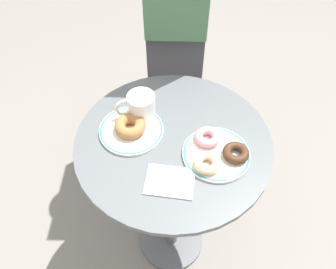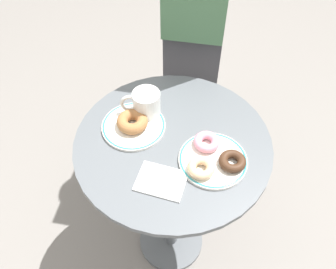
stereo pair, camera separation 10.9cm
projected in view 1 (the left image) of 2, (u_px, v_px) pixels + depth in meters
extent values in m
cube|color=gray|center=(171.00, 241.00, 1.71)|extent=(7.00, 7.00, 0.02)
cylinder|color=#565B60|center=(173.00, 142.00, 1.11)|extent=(0.62, 0.62, 0.02)
cylinder|color=#565B60|center=(172.00, 201.00, 1.40)|extent=(0.06, 0.06, 0.74)
cylinder|color=#565B60|center=(171.00, 239.00, 1.69)|extent=(0.30, 0.30, 0.03)
cylinder|color=white|center=(131.00, 130.00, 1.12)|extent=(0.21, 0.21, 0.01)
torus|color=teal|center=(131.00, 130.00, 1.12)|extent=(0.20, 0.20, 0.01)
cylinder|color=white|center=(216.00, 154.00, 1.06)|extent=(0.21, 0.21, 0.01)
torus|color=teal|center=(216.00, 154.00, 1.06)|extent=(0.20, 0.20, 0.01)
torus|color=#A36B3D|center=(130.00, 126.00, 1.10)|extent=(0.13, 0.13, 0.04)
torus|color=#422819|center=(236.00, 153.00, 1.04)|extent=(0.10, 0.10, 0.03)
torus|color=pink|center=(207.00, 137.00, 1.08)|extent=(0.10, 0.10, 0.03)
torus|color=#E0B789|center=(207.00, 163.00, 1.01)|extent=(0.10, 0.10, 0.03)
cube|color=white|center=(170.00, 181.00, 1.00)|extent=(0.14, 0.11, 0.01)
cylinder|color=white|center=(142.00, 107.00, 1.13)|extent=(0.09, 0.09, 0.09)
torus|color=white|center=(126.00, 108.00, 1.12)|extent=(0.07, 0.04, 0.07)
cube|color=#3D3D42|center=(175.00, 90.00, 1.73)|extent=(0.28, 0.41, 0.89)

